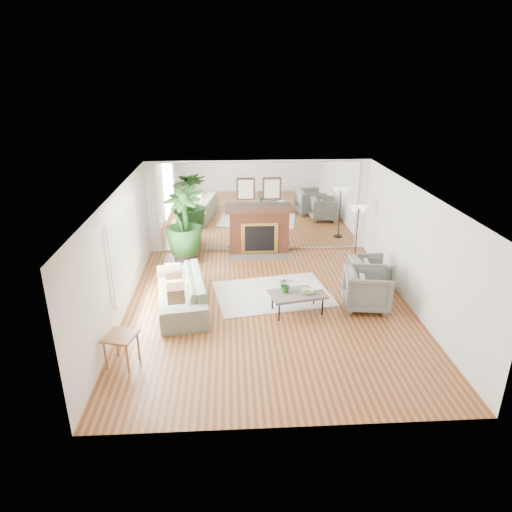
{
  "coord_description": "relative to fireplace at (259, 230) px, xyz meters",
  "views": [
    {
      "loc": [
        -0.78,
        -8.51,
        4.61
      ],
      "look_at": [
        -0.24,
        0.6,
        0.95
      ],
      "focal_mm": 32.0,
      "sensor_mm": 36.0,
      "label": 1
    }
  ],
  "objects": [
    {
      "name": "potted_ficus",
      "position": [
        -1.95,
        -0.71,
        0.43
      ],
      "size": [
        1.26,
        1.26,
        2.04
      ],
      "color": "black",
      "rests_on": "ground"
    },
    {
      "name": "armchair_front",
      "position": [
        2.05,
        -3.33,
        -0.23
      ],
      "size": [
        1.06,
        1.03,
        0.85
      ],
      "primitive_type": "imported",
      "rotation": [
        0.0,
        0.0,
        1.43
      ],
      "color": "slate",
      "rests_on": "ground"
    },
    {
      "name": "wall_back",
      "position": [
        0.0,
        0.23,
        0.59
      ],
      "size": [
        6.0,
        0.02,
        2.5
      ],
      "primitive_type": "cube",
      "color": "white",
      "rests_on": "ground"
    },
    {
      "name": "fruit_bowl",
      "position": [
        0.76,
        -3.49,
        -0.18
      ],
      "size": [
        0.32,
        0.32,
        0.06
      ],
      "primitive_type": "imported",
      "rotation": [
        0.0,
        0.0,
        -0.29
      ],
      "color": "brown",
      "rests_on": "coffee_table"
    },
    {
      "name": "area_rug",
      "position": [
        0.14,
        -2.61,
        -0.65
      ],
      "size": [
        2.75,
        2.17,
        0.03
      ],
      "primitive_type": "cube",
      "rotation": [
        0.0,
        0.0,
        0.17
      ],
      "color": "silver",
      "rests_on": "ground"
    },
    {
      "name": "fireplace",
      "position": [
        0.0,
        0.0,
        0.0
      ],
      "size": [
        1.85,
        0.83,
        2.05
      ],
      "color": "brown",
      "rests_on": "ground"
    },
    {
      "name": "tabletop_plant",
      "position": [
        0.32,
        -3.4,
        -0.05
      ],
      "size": [
        0.32,
        0.28,
        0.32
      ],
      "primitive_type": "imported",
      "rotation": [
        0.0,
        0.0,
        0.1
      ],
      "color": "#2C5820",
      "rests_on": "coffee_table"
    },
    {
      "name": "window_panel",
      "position": [
        -2.96,
        -2.86,
        0.69
      ],
      "size": [
        0.04,
        2.4,
        1.5
      ],
      "primitive_type": "cube",
      "color": "#B2E09E",
      "rests_on": "wall_left"
    },
    {
      "name": "side_table",
      "position": [
        -2.65,
        -5.1,
        -0.19
      ],
      "size": [
        0.61,
        0.61,
        0.57
      ],
      "rotation": [
        0.0,
        0.0,
        -0.28
      ],
      "color": "brown",
      "rests_on": "ground"
    },
    {
      "name": "wall_right",
      "position": [
        2.99,
        -3.26,
        0.59
      ],
      "size": [
        0.02,
        7.0,
        2.5
      ],
      "primitive_type": "cube",
      "color": "white",
      "rests_on": "ground"
    },
    {
      "name": "wall_left",
      "position": [
        -2.99,
        -3.26,
        0.59
      ],
      "size": [
        0.02,
        7.0,
        2.5
      ],
      "primitive_type": "cube",
      "color": "white",
      "rests_on": "ground"
    },
    {
      "name": "floor_lamp",
      "position": [
        2.48,
        -0.78,
        0.62
      ],
      "size": [
        0.49,
        0.27,
        1.5
      ],
      "color": "black",
      "rests_on": "ground"
    },
    {
      "name": "armchair_back",
      "position": [
        2.37,
        -2.51,
        -0.27
      ],
      "size": [
        0.87,
        0.85,
        0.77
      ],
      "primitive_type": "imported",
      "rotation": [
        0.0,
        0.0,
        1.6
      ],
      "color": "slate",
      "rests_on": "ground"
    },
    {
      "name": "sofa",
      "position": [
        -1.85,
        -3.04,
        -0.31
      ],
      "size": [
        1.3,
        2.51,
        0.7
      ],
      "primitive_type": "imported",
      "rotation": [
        0.0,
        0.0,
        -1.41
      ],
      "color": "slate",
      "rests_on": "ground"
    },
    {
      "name": "mirror_panel",
      "position": [
        0.0,
        0.21,
        0.59
      ],
      "size": [
        5.4,
        0.04,
        2.4
      ],
      "primitive_type": "cube",
      "color": "silver",
      "rests_on": "wall_back"
    },
    {
      "name": "coffee_table",
      "position": [
        0.56,
        -3.47,
        -0.25
      ],
      "size": [
        1.23,
        0.87,
        0.45
      ],
      "rotation": [
        0.0,
        0.0,
        0.21
      ],
      "color": "#5E554A",
      "rests_on": "ground"
    },
    {
      "name": "book",
      "position": [
        0.89,
        -3.27,
        -0.2
      ],
      "size": [
        0.31,
        0.35,
        0.02
      ],
      "primitive_type": "imported",
      "rotation": [
        0.0,
        0.0,
        0.35
      ],
      "color": "brown",
      "rests_on": "coffee_table"
    },
    {
      "name": "ground",
      "position": [
        0.0,
        -3.26,
        -0.66
      ],
      "size": [
        7.0,
        7.0,
        0.0
      ],
      "primitive_type": "plane",
      "color": "#5E3018",
      "rests_on": "ground"
    }
  ]
}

